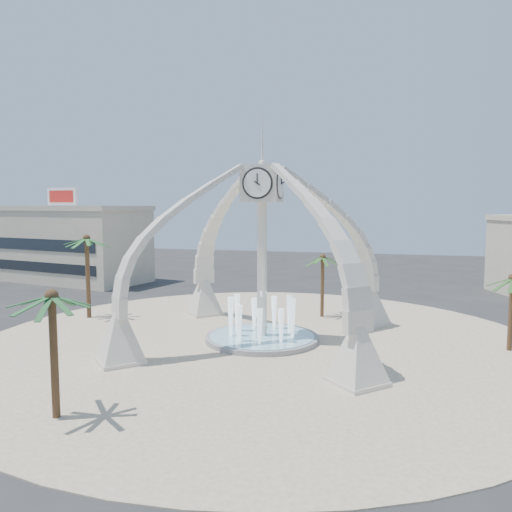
% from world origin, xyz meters
% --- Properties ---
extents(ground, '(140.00, 140.00, 0.00)m').
position_xyz_m(ground, '(0.00, 0.00, 0.00)').
color(ground, '#282828').
rests_on(ground, ground).
extents(plaza, '(40.00, 40.00, 0.06)m').
position_xyz_m(plaza, '(0.00, 0.00, 0.03)').
color(plaza, beige).
rests_on(plaza, ground).
extents(clock_tower, '(17.94, 17.94, 16.30)m').
position_xyz_m(clock_tower, '(-0.00, -0.00, 6.49)').
color(clock_tower, beige).
rests_on(clock_tower, ground).
extents(fountain, '(8.00, 8.00, 3.62)m').
position_xyz_m(fountain, '(0.00, 0.00, 0.29)').
color(fountain, '#949497').
rests_on(fountain, ground).
extents(building_nw, '(23.75, 13.73, 11.90)m').
position_xyz_m(building_nw, '(-32.00, 22.00, 4.83)').
color(building_nw, beige).
rests_on(building_nw, ground).
extents(palm_west, '(4.49, 4.49, 7.59)m').
position_xyz_m(palm_west, '(-16.12, 3.29, 6.73)').
color(palm_west, brown).
rests_on(palm_west, ground).
extents(palm_north, '(4.27, 4.27, 5.85)m').
position_xyz_m(palm_north, '(3.08, 8.83, 5.15)').
color(palm_north, brown).
rests_on(palm_north, ground).
extents(palm_south, '(4.42, 4.42, 6.30)m').
position_xyz_m(palm_south, '(-5.73, -14.91, 5.51)').
color(palm_south, brown).
rests_on(palm_south, ground).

